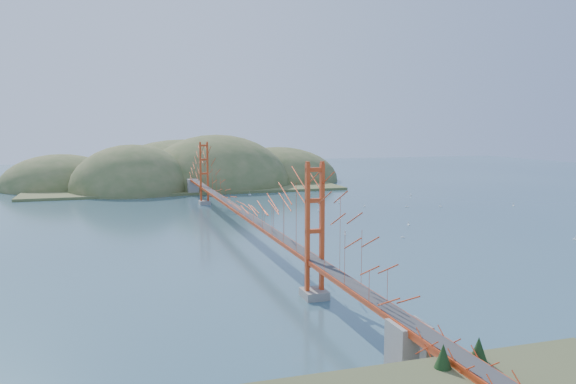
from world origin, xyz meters
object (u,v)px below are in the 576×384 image
object	(u,v)px
fort	(431,379)
sailboat_1	(319,210)
bridge	(238,182)
sailboat_0	(345,234)

from	to	relation	value
fort	sailboat_1	xyz separation A→B (m)	(17.35, 64.13, -0.51)
bridge	sailboat_1	size ratio (longest dim) A/B	128.96
sailboat_1	fort	bearing A→B (deg)	-105.14
sailboat_0	sailboat_1	xyz separation A→B (m)	(4.26, 21.33, 0.01)
bridge	fort	distance (m)	48.40
fort	sailboat_0	distance (m)	44.75
bridge	sailboat_0	xyz separation A→B (m)	(13.49, -5.19, -6.86)
bridge	sailboat_0	distance (m)	16.00
bridge	fort	bearing A→B (deg)	-89.52
sailboat_0	bridge	bearing A→B (deg)	158.96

